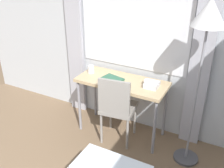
# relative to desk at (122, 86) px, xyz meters

# --- Properties ---
(wall_back_with_window) EXTENTS (5.05, 0.13, 2.70)m
(wall_back_with_window) POSITION_rel_desk_xyz_m (-0.02, 0.32, 0.65)
(wall_back_with_window) COLOR silver
(wall_back_with_window) RESTS_ON ground_plane
(desk) EXTENTS (1.12, 0.48, 0.78)m
(desk) POSITION_rel_desk_xyz_m (0.00, 0.00, 0.00)
(desk) COLOR tan
(desk) RESTS_ON ground_plane
(desk_chair) EXTENTS (0.45, 0.45, 0.92)m
(desk_chair) POSITION_rel_desk_xyz_m (0.03, -0.20, -0.17)
(desk_chair) COLOR gray
(desk_chair) RESTS_ON ground_plane
(standing_lamp) EXTENTS (0.32, 0.32, 1.85)m
(standing_lamp) POSITION_rel_desk_xyz_m (0.91, -0.11, 0.86)
(standing_lamp) COLOR #4C4C51
(standing_lamp) RESTS_ON ground_plane
(telephone) EXTENTS (0.18, 0.17, 0.09)m
(telephone) POSITION_rel_desk_xyz_m (0.38, 0.01, 0.11)
(telephone) COLOR silver
(telephone) RESTS_ON desk
(book) EXTENTS (0.29, 0.22, 0.02)m
(book) POSITION_rel_desk_xyz_m (-0.11, -0.03, 0.09)
(book) COLOR #33664C
(book) RESTS_ON desk
(mug) EXTENTS (0.08, 0.08, 0.10)m
(mug) POSITION_rel_desk_xyz_m (-0.46, 0.02, 0.13)
(mug) COLOR white
(mug) RESTS_ON desk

